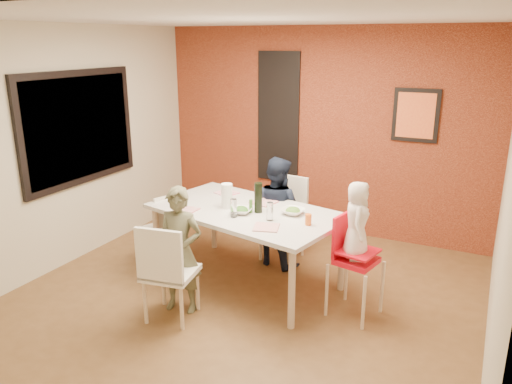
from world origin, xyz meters
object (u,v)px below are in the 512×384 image
at_px(chair_left, 166,225).
at_px(child_far, 277,211).
at_px(paper_towel_roll, 227,196).
at_px(child_near, 180,250).
at_px(chair_near, 166,269).
at_px(dining_table, 246,216).
at_px(high_chair, 352,256).
at_px(chair_far, 286,213).
at_px(toddler, 357,221).
at_px(wine_bottle, 258,198).

height_order(chair_left, child_far, child_far).
bearing_deg(paper_towel_roll, child_near, -96.80).
xyz_separation_m(chair_near, child_far, (0.38, 1.61, 0.10)).
distance_m(dining_table, high_chair, 1.20).
relative_size(chair_far, chair_left, 1.14).
bearing_deg(chair_near, dining_table, -114.66).
height_order(chair_left, paper_towel_roll, paper_towel_roll).
distance_m(chair_far, child_near, 1.66).
bearing_deg(chair_near, toddler, -158.66).
relative_size(toddler, paper_towel_roll, 2.80).
distance_m(dining_table, toddler, 1.23).
bearing_deg(chair_left, child_far, 137.30).
bearing_deg(wine_bottle, chair_left, 179.17).
relative_size(chair_left, wine_bottle, 2.75).
xyz_separation_m(chair_near, toddler, (1.49, 0.89, 0.41)).
bearing_deg(child_far, wine_bottle, 108.59).
bearing_deg(paper_towel_roll, child_far, 63.49).
height_order(toddler, paper_towel_roll, toddler).
bearing_deg(high_chair, dining_table, 95.57).
relative_size(chair_far, paper_towel_roll, 3.72).
bearing_deg(dining_table, wine_bottle, -7.20).
distance_m(child_far, paper_towel_roll, 0.75).
height_order(chair_near, toddler, toddler).
height_order(chair_far, high_chair, high_chair).
height_order(chair_far, paper_towel_roll, paper_towel_roll).
distance_m(child_near, paper_towel_roll, 0.83).
distance_m(high_chair, child_far, 1.30).
bearing_deg(child_near, chair_left, 122.24).
xyz_separation_m(high_chair, child_near, (-1.48, -0.66, 0.03)).
bearing_deg(toddler, high_chair, 51.79).
xyz_separation_m(chair_far, chair_left, (-1.15, -0.82, -0.07)).
bearing_deg(chair_near, child_far, -112.82).
relative_size(child_near, toddler, 1.68).
bearing_deg(high_chair, chair_near, 133.74).
distance_m(chair_far, toddler, 1.52).
xyz_separation_m(child_far, wine_bottle, (0.05, -0.59, 0.34)).
bearing_deg(high_chair, child_near, 126.08).
xyz_separation_m(dining_table, child_far, (0.10, 0.57, -0.11)).
bearing_deg(paper_towel_roll, high_chair, -4.01).
distance_m(dining_table, chair_far, 0.85).
xyz_separation_m(chair_left, high_chair, (2.23, -0.14, 0.11)).
xyz_separation_m(toddler, wine_bottle, (-1.06, 0.13, 0.03)).
xyz_separation_m(chair_left, wine_bottle, (1.20, -0.02, 0.50)).
distance_m(chair_near, chair_far, 1.90).
distance_m(dining_table, chair_near, 1.10).
xyz_separation_m(dining_table, toddler, (1.21, -0.15, 0.20)).
bearing_deg(chair_left, toddler, 106.98).
height_order(child_near, child_far, child_far).
bearing_deg(wine_bottle, chair_far, 93.05).
height_order(dining_table, wine_bottle, wine_bottle).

